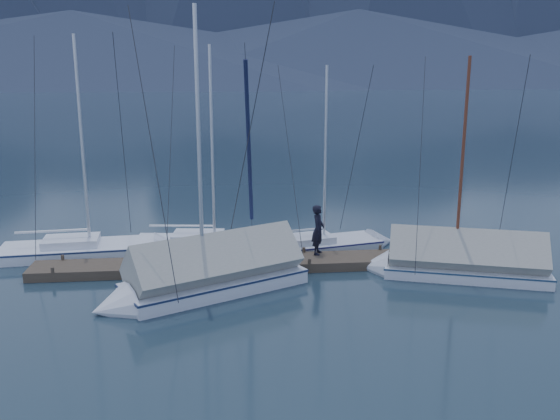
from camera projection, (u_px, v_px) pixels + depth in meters
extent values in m
plane|color=black|center=(286.00, 286.00, 20.13)|extent=(1000.00, 1000.00, 0.00)
cone|color=#192133|center=(74.00, 48.00, 242.57)|extent=(416.00, 416.00, 30.00)
cone|color=#192133|center=(358.00, 47.00, 259.40)|extent=(390.00, 390.00, 32.00)
cube|color=#382D23|center=(280.00, 263.00, 22.03)|extent=(18.00, 1.50, 0.34)
cube|color=black|center=(116.00, 274.00, 21.47)|extent=(3.00, 1.30, 0.30)
cube|color=black|center=(280.00, 269.00, 22.08)|extent=(3.00, 1.30, 0.30)
cube|color=black|center=(435.00, 263.00, 22.69)|extent=(3.00, 1.30, 0.30)
cylinder|color=#382D23|center=(63.00, 260.00, 21.85)|extent=(0.12, 0.12, 0.35)
cylinder|color=#382D23|center=(53.00, 272.00, 20.49)|extent=(0.12, 0.12, 0.35)
cylinder|color=#382D23|center=(145.00, 257.00, 22.15)|extent=(0.12, 0.12, 0.35)
cylinder|color=#382D23|center=(141.00, 269.00, 20.80)|extent=(0.12, 0.12, 0.35)
cylinder|color=#382D23|center=(226.00, 254.00, 22.46)|extent=(0.12, 0.12, 0.35)
cylinder|color=#382D23|center=(226.00, 266.00, 21.10)|extent=(0.12, 0.12, 0.35)
cylinder|color=#382D23|center=(304.00, 252.00, 22.76)|extent=(0.12, 0.12, 0.35)
cylinder|color=#382D23|center=(309.00, 263.00, 21.41)|extent=(0.12, 0.12, 0.35)
cylinder|color=#382D23|center=(380.00, 249.00, 23.07)|extent=(0.12, 0.12, 0.35)
cylinder|color=#382D23|center=(390.00, 261.00, 21.72)|extent=(0.12, 0.12, 0.35)
cylinder|color=#382D23|center=(454.00, 247.00, 23.38)|extent=(0.12, 0.12, 0.35)
cylinder|color=#382D23|center=(469.00, 258.00, 22.02)|extent=(0.12, 0.12, 0.35)
cube|color=silver|center=(80.00, 252.00, 23.44)|extent=(6.15, 2.49, 0.66)
cube|color=silver|center=(81.00, 260.00, 23.51)|extent=(5.18, 1.52, 0.30)
cube|color=navy|center=(80.00, 246.00, 23.38)|extent=(6.21, 2.51, 0.06)
cone|color=silver|center=(169.00, 248.00, 24.07)|extent=(1.25, 2.01, 1.92)
cube|color=silver|center=(71.00, 241.00, 23.28)|extent=(2.21, 1.57, 0.30)
cylinder|color=#B2B7BF|center=(82.00, 143.00, 22.50)|extent=(0.12, 0.12, 8.01)
cylinder|color=#B2B7BF|center=(51.00, 231.00, 23.04)|extent=(2.70, 0.31, 0.09)
cylinder|color=#26262B|center=(123.00, 142.00, 22.77)|extent=(0.27, 3.02, 8.02)
cube|color=silver|center=(205.00, 247.00, 24.17)|extent=(5.95, 2.60, 0.63)
cube|color=silver|center=(206.00, 254.00, 24.24)|extent=(4.99, 1.64, 0.29)
cube|color=#1A244E|center=(205.00, 241.00, 24.11)|extent=(6.01, 2.63, 0.06)
cone|color=silver|center=(286.00, 247.00, 24.12)|extent=(1.27, 1.96, 1.84)
cube|color=silver|center=(198.00, 236.00, 24.07)|extent=(2.16, 1.58, 0.29)
cylinder|color=#B2B7BF|center=(212.00, 146.00, 23.20)|extent=(0.12, 0.12, 7.68)
cylinder|color=#B2B7BF|center=(181.00, 226.00, 23.98)|extent=(2.58, 0.40, 0.09)
cylinder|color=#26262B|center=(249.00, 146.00, 23.17)|extent=(0.37, 2.88, 7.69)
cube|color=silver|center=(316.00, 248.00, 24.10)|extent=(5.47, 2.83, 0.57)
cube|color=silver|center=(316.00, 254.00, 24.16)|extent=(4.54, 1.90, 0.26)
cube|color=navy|center=(316.00, 242.00, 24.04)|extent=(5.52, 2.86, 0.05)
cone|color=silver|center=(382.00, 241.00, 25.02)|extent=(1.30, 1.84, 1.67)
cube|color=silver|center=(310.00, 239.00, 23.92)|extent=(2.05, 1.58, 0.26)
cylinder|color=#B2B7BF|center=(325.00, 156.00, 23.32)|extent=(0.10, 0.10, 6.96)
cylinder|color=#B2B7BF|center=(296.00, 231.00, 23.64)|extent=(2.31, 0.59, 0.08)
cylinder|color=#26262B|center=(355.00, 154.00, 23.73)|extent=(0.59, 2.57, 6.96)
cube|color=silver|center=(465.00, 273.00, 21.13)|extent=(5.94, 3.64, 0.60)
cube|color=silver|center=(464.00, 280.00, 21.19)|extent=(4.86, 2.53, 0.27)
cube|color=navy|center=(465.00, 266.00, 21.07)|extent=(6.00, 3.68, 0.05)
cone|color=silver|center=(374.00, 267.00, 21.79)|extent=(1.54, 2.12, 1.91)
cylinder|color=#592819|center=(462.00, 164.00, 20.29)|extent=(0.11, 0.11, 7.23)
cylinder|color=#592819|center=(493.00, 252.00, 20.75)|extent=(2.42, 0.87, 0.08)
cylinder|color=#26262B|center=(420.00, 163.00, 20.58)|extent=(0.90, 2.68, 7.23)
cube|color=gray|center=(466.00, 255.00, 20.97)|extent=(5.69, 3.59, 2.02)
cube|color=silver|center=(215.00, 286.00, 19.79)|extent=(6.36, 4.60, 0.71)
cube|color=silver|center=(216.00, 295.00, 19.87)|extent=(5.12, 3.33, 0.32)
cube|color=#162243|center=(215.00, 278.00, 19.72)|extent=(6.42, 4.65, 0.06)
cone|color=silver|center=(111.00, 308.00, 17.97)|extent=(1.98, 2.38, 2.07)
cylinder|color=#B2B7BF|center=(199.00, 148.00, 18.48)|extent=(0.13, 0.13, 8.61)
cylinder|color=#B2B7BF|center=(243.00, 252.00, 20.12)|extent=(2.48, 1.29, 0.10)
cylinder|color=#26262B|center=(153.00, 152.00, 17.69)|extent=(1.37, 2.74, 8.62)
cube|color=gray|center=(215.00, 264.00, 19.61)|extent=(6.11, 4.50, 2.19)
imported|color=black|center=(318.00, 230.00, 22.35)|extent=(0.67, 0.81, 1.90)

